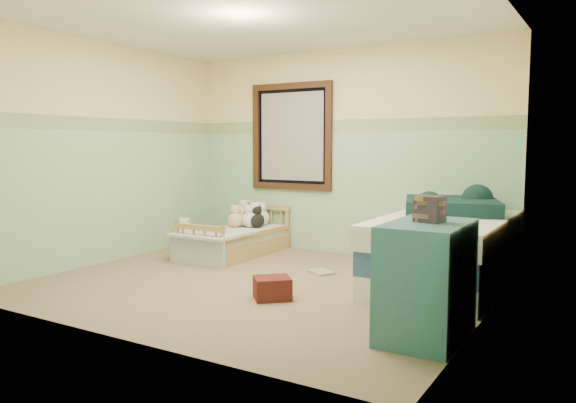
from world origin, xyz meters
The scene contains 32 objects.
floor centered at (0.00, 0.00, -0.01)m, with size 4.20×3.60×0.02m, color #776653.
ceiling centered at (0.00, 0.00, 2.51)m, with size 4.20×3.60×0.02m, color white.
wall_back centered at (0.00, 1.80, 1.25)m, with size 4.20×0.04×2.50m, color beige.
wall_front centered at (0.00, -1.80, 1.25)m, with size 4.20×0.04×2.50m, color beige.
wall_left centered at (-2.10, 0.00, 1.25)m, with size 0.04×3.60×2.50m, color beige.
wall_right centered at (2.10, 0.00, 1.25)m, with size 0.04×3.60×2.50m, color beige.
wainscot_mint centered at (0.00, 1.79, 0.75)m, with size 4.20×0.01×1.50m, color #8ACCA0.
border_strip centered at (0.00, 1.79, 1.57)m, with size 4.20×0.01×0.15m, color #467D44.
window_frame centered at (-0.70, 1.76, 1.45)m, with size 1.16×0.06×1.36m, color #341A11.
window_blinds centered at (-0.70, 1.77, 1.45)m, with size 0.92×0.01×1.12m, color #B1B2A9.
toddler_bed_frame centered at (-1.07, 1.05, 0.09)m, with size 0.72×1.43×0.18m, color olive.
toddler_mattress centered at (-1.07, 1.05, 0.24)m, with size 0.65×1.37×0.12m, color silver.
patchwork_quilt centered at (-1.07, 0.60, 0.32)m, with size 0.78×0.72×0.03m, color #6792B7.
plush_bed_brown centered at (-1.22, 1.55, 0.40)m, with size 0.19×0.19×0.19m, color brown.
plush_bed_white centered at (-1.02, 1.55, 0.41)m, with size 0.21×0.21×0.21m, color white.
plush_bed_tan centered at (-1.17, 1.33, 0.39)m, with size 0.17×0.17×0.17m, color beige.
plush_bed_dark centered at (-0.94, 1.33, 0.40)m, with size 0.19×0.19×0.19m, color black.
plush_floor_cream centered at (-1.93, 1.09, 0.13)m, with size 0.27×0.27×0.27m, color white.
plush_floor_tan centered at (-1.55, 0.66, 0.11)m, with size 0.22×0.22×0.22m, color beige.
twin_bed_frame centered at (1.55, 0.92, 0.11)m, with size 1.04×2.08×0.22m, color silver.
twin_boxspring centered at (1.55, 0.92, 0.33)m, with size 1.04×2.08×0.22m, color navy.
twin_mattress centered at (1.55, 0.92, 0.55)m, with size 1.08×2.12×0.22m, color white.
teal_blanket centered at (1.50, 1.22, 0.73)m, with size 0.88×0.94×0.14m, color black.
dresser centered at (1.84, -0.68, 0.40)m, with size 0.51×0.81×0.81m, color #386275.
book_stack centered at (1.84, -0.65, 0.90)m, with size 0.18×0.14×0.18m, color #51272E.
red_pillow centered at (0.39, -0.41, 0.10)m, with size 0.31×0.27×0.19m, color maroon.
floor_book centered at (0.31, 0.68, 0.01)m, with size 0.26×0.20×0.02m, color yellow.
extra_plush_0 centered at (-1.18, 1.35, 0.38)m, with size 0.15×0.15×0.15m, color white.
extra_plush_1 centered at (-1.21, 1.23, 0.40)m, with size 0.19×0.19×0.19m, color beige.
extra_plush_2 centered at (-1.05, 1.32, 0.40)m, with size 0.20×0.20×0.20m, color white.
extra_plush_3 centered at (-1.28, 1.53, 0.41)m, with size 0.22×0.22×0.22m, color beige.
extra_plush_4 centered at (-0.98, 1.35, 0.41)m, with size 0.22×0.22×0.22m, color white.
Camera 1 is at (2.95, -4.41, 1.33)m, focal length 34.67 mm.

